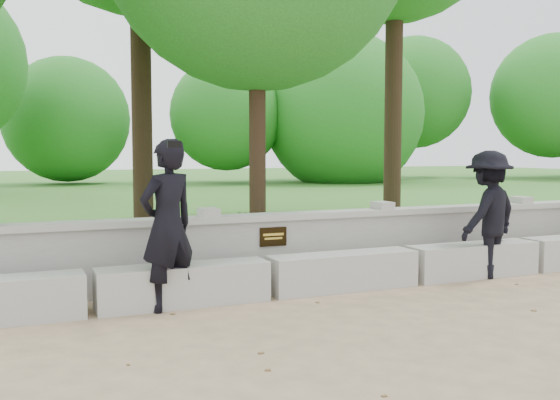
{
  "coord_description": "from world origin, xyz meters",
  "views": [
    {
      "loc": [
        -2.67,
        -4.77,
        1.7
      ],
      "look_at": [
        0.16,
        1.91,
        1.13
      ],
      "focal_mm": 40.0,
      "sensor_mm": 36.0,
      "label": 1
    }
  ],
  "objects": [
    {
      "name": "man_main",
      "position": [
        -1.2,
        1.76,
        0.92
      ],
      "size": [
        0.79,
        0.74,
        1.83
      ],
      "color": "black",
      "rests_on": "ground"
    },
    {
      "name": "ground",
      "position": [
        0.0,
        0.0,
        0.0
      ],
      "size": [
        80.0,
        80.0,
        0.0
      ],
      "primitive_type": "plane",
      "color": "tan",
      "rests_on": "ground"
    },
    {
      "name": "shrub_d",
      "position": [
        -0.54,
        5.02,
        0.56
      ],
      "size": [
        0.41,
        0.43,
        0.62
      ],
      "primitive_type": "imported",
      "rotation": [
        0.0,
        0.0,
        5.04
      ],
      "color": "#3A7A29",
      "rests_on": "lawn"
    },
    {
      "name": "shrub_c",
      "position": [
        6.14,
        3.43,
        0.54
      ],
      "size": [
        0.68,
        0.69,
        0.58
      ],
      "primitive_type": "imported",
      "rotation": [
        0.0,
        0.0,
        4.0
      ],
      "color": "#3A7A29",
      "rests_on": "lawn"
    },
    {
      "name": "parapet_wall",
      "position": [
        0.0,
        2.6,
        0.46
      ],
      "size": [
        12.5,
        0.35,
        0.9
      ],
      "color": "#A8A59E",
      "rests_on": "ground"
    },
    {
      "name": "lawn",
      "position": [
        0.0,
        14.0,
        0.12
      ],
      "size": [
        40.0,
        22.0,
        0.25
      ],
      "primitive_type": "cube",
      "color": "#37732A",
      "rests_on": "ground"
    },
    {
      "name": "visitor_mid",
      "position": [
        3.16,
        1.8,
        0.85
      ],
      "size": [
        1.25,
        0.96,
        1.71
      ],
      "color": "black",
      "rests_on": "ground"
    },
    {
      "name": "concrete_bench",
      "position": [
        0.0,
        1.9,
        0.22
      ],
      "size": [
        11.9,
        0.45,
        0.45
      ],
      "color": "#B2B0A8",
      "rests_on": "ground"
    },
    {
      "name": "shrub_b",
      "position": [
        0.24,
        3.3,
        0.55
      ],
      "size": [
        0.43,
        0.41,
        0.61
      ],
      "primitive_type": "imported",
      "rotation": [
        0.0,
        0.0,
        2.51
      ],
      "color": "#3A7A29",
      "rests_on": "lawn"
    }
  ]
}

